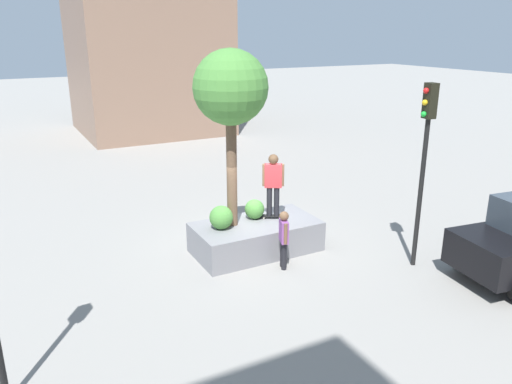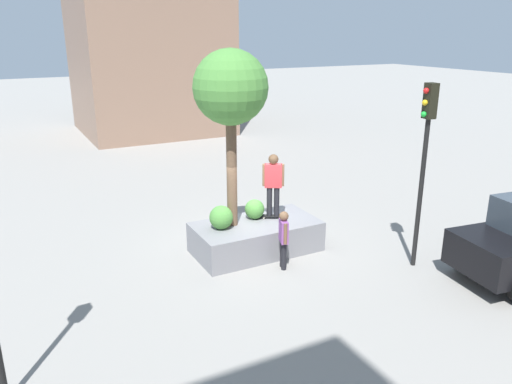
{
  "view_description": "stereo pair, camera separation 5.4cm",
  "coord_description": "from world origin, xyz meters",
  "px_view_note": "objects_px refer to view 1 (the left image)",
  "views": [
    {
      "loc": [
        6.22,
        11.78,
        5.96
      ],
      "look_at": [
        0.15,
        0.32,
        1.74
      ],
      "focal_mm": 35.14,
      "sensor_mm": 36.0,
      "label": 1
    },
    {
      "loc": [
        6.17,
        11.8,
        5.96
      ],
      "look_at": [
        0.15,
        0.32,
        1.74
      ],
      "focal_mm": 35.14,
      "sensor_mm": 36.0,
      "label": 2
    }
  ],
  "objects_px": {
    "traffic_light_median": "(425,146)",
    "skateboard": "(273,216)",
    "planter_ledge": "(256,237)",
    "skateboarder": "(273,181)",
    "pedestrian_crossing": "(284,236)",
    "plaza_tree": "(231,90)"
  },
  "relations": [
    {
      "from": "skateboard",
      "to": "traffic_light_median",
      "type": "bearing_deg",
      "value": 133.25
    },
    {
      "from": "skateboard",
      "to": "traffic_light_median",
      "type": "xyz_separation_m",
      "value": [
        -2.67,
        2.84,
        2.33
      ]
    },
    {
      "from": "pedestrian_crossing",
      "to": "skateboard",
      "type": "bearing_deg",
      "value": -108.78
    },
    {
      "from": "skateboard",
      "to": "planter_ledge",
      "type": "bearing_deg",
      "value": 10.3
    },
    {
      "from": "skateboarder",
      "to": "traffic_light_median",
      "type": "bearing_deg",
      "value": 133.25
    },
    {
      "from": "plaza_tree",
      "to": "skateboard",
      "type": "bearing_deg",
      "value": 176.1
    },
    {
      "from": "traffic_light_median",
      "to": "pedestrian_crossing",
      "type": "xyz_separation_m",
      "value": [
        3.15,
        -1.45,
        -2.32
      ]
    },
    {
      "from": "traffic_light_median",
      "to": "skateboard",
      "type": "bearing_deg",
      "value": -46.75
    },
    {
      "from": "skateboard",
      "to": "skateboarder",
      "type": "bearing_deg",
      "value": 0.0
    },
    {
      "from": "planter_ledge",
      "to": "skateboarder",
      "type": "bearing_deg",
      "value": -169.7
    },
    {
      "from": "skateboard",
      "to": "pedestrian_crossing",
      "type": "bearing_deg",
      "value": 71.22
    },
    {
      "from": "traffic_light_median",
      "to": "pedestrian_crossing",
      "type": "bearing_deg",
      "value": -24.72
    },
    {
      "from": "skateboard",
      "to": "traffic_light_median",
      "type": "height_order",
      "value": "traffic_light_median"
    },
    {
      "from": "planter_ledge",
      "to": "skateboard",
      "type": "xyz_separation_m",
      "value": [
        -0.6,
        -0.11,
        0.48
      ]
    },
    {
      "from": "skateboarder",
      "to": "plaza_tree",
      "type": "bearing_deg",
      "value": -3.9
    },
    {
      "from": "pedestrian_crossing",
      "to": "planter_ledge",
      "type": "bearing_deg",
      "value": -84.4
    },
    {
      "from": "traffic_light_median",
      "to": "plaza_tree",
      "type": "bearing_deg",
      "value": -36.86
    },
    {
      "from": "skateboard",
      "to": "pedestrian_crossing",
      "type": "relative_size",
      "value": 0.51
    },
    {
      "from": "skateboard",
      "to": "skateboarder",
      "type": "distance_m",
      "value": 1.05
    },
    {
      "from": "plaza_tree",
      "to": "skateboard",
      "type": "height_order",
      "value": "plaza_tree"
    },
    {
      "from": "plaza_tree",
      "to": "pedestrian_crossing",
      "type": "xyz_separation_m",
      "value": [
        -0.75,
        1.48,
        -3.59
      ]
    },
    {
      "from": "plaza_tree",
      "to": "traffic_light_median",
      "type": "xyz_separation_m",
      "value": [
        -3.9,
        2.93,
        -1.27
      ]
    }
  ]
}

